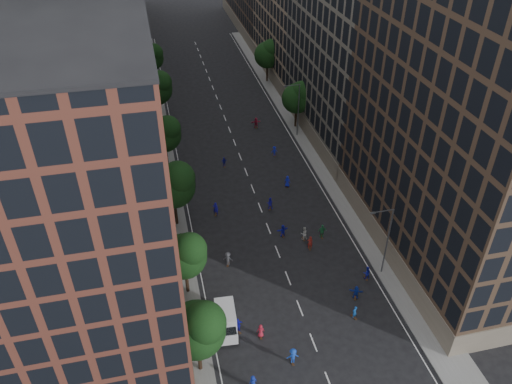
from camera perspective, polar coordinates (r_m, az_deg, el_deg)
ground at (r=77.32m, az=-1.76°, el=3.89°), size 240.00×240.00×0.00m
sidewalk_left at (r=82.72m, az=-11.03°, el=5.53°), size 4.00×105.00×0.15m
sidewalk_right at (r=86.28m, az=5.12°, el=7.39°), size 4.00×105.00×0.15m
bldg_left_a at (r=44.30m, az=-18.90°, el=-1.75°), size 14.00×22.00×30.00m
bldg_left_b at (r=64.47m, az=-18.28°, el=12.37°), size 14.00×26.00×34.00m
bldg_left_c at (r=87.08m, az=-17.35°, el=16.22°), size 14.00×20.00×28.00m
bldg_right_a at (r=55.46m, az=23.41°, el=8.61°), size 14.00×30.00×36.00m
bldg_right_b at (r=79.32m, az=11.60°, el=17.18°), size 14.00×28.00×33.00m
tree_left_0 at (r=44.75m, az=-6.57°, el=-15.18°), size 5.20×5.20×8.83m
tree_left_1 at (r=52.00m, az=-8.03°, el=-7.08°), size 4.80×4.80×8.21m
tree_left_2 at (r=60.96m, az=-9.33°, el=0.95°), size 5.60×5.60×9.45m
tree_left_3 at (r=73.27m, az=-10.34°, el=6.63°), size 5.00×5.00×8.58m
tree_left_4 at (r=87.58m, az=-11.20°, el=11.67°), size 5.40×5.40×9.08m
tree_left_5 at (r=102.65m, az=-11.80°, el=14.90°), size 4.80×4.80×8.33m
tree_right_a at (r=83.96m, az=4.84°, el=10.81°), size 5.00×5.00×8.39m
tree_right_b at (r=101.64m, az=1.43°, el=15.57°), size 5.20×5.20×8.83m
streetlamp_near at (r=55.80m, az=14.64°, el=-5.12°), size 2.64×0.22×9.06m
streetlamp_far at (r=81.41m, az=4.72°, el=9.64°), size 2.64×0.22×9.06m
cargo_van at (r=51.27m, az=-3.45°, el=-14.43°), size 2.37×4.56×2.36m
skater_0 at (r=47.54m, az=-0.35°, el=-20.95°), size 0.86×0.65×1.59m
skater_1 at (r=53.44m, az=11.20°, el=-13.33°), size 0.67×0.57×1.55m
skater_2 at (r=57.61m, az=12.53°, el=-9.03°), size 0.83×0.65×1.67m
skater_3 at (r=49.11m, az=4.23°, el=-18.22°), size 1.18×0.71×1.79m
skater_4 at (r=51.25m, az=-2.05°, el=-15.01°), size 1.13×0.77×1.78m
skater_5 at (r=55.30m, az=11.36°, el=-11.20°), size 1.55×1.05×1.61m
skater_6 at (r=50.93m, az=0.53°, el=-15.62°), size 0.79×0.54×1.56m
skater_7 at (r=60.25m, az=6.19°, el=-5.79°), size 0.71×0.51×1.80m
skater_8 at (r=61.45m, az=5.50°, el=-4.77°), size 0.91×0.73×1.81m
skater_9 at (r=57.91m, az=-3.22°, el=-7.66°), size 1.33×1.09×1.79m
skater_10 at (r=61.99m, az=7.57°, el=-4.49°), size 1.14×0.58×1.87m
skater_11 at (r=61.82m, az=3.08°, el=-4.46°), size 1.56×0.76×1.62m
skater_12 at (r=70.48m, az=3.60°, el=1.19°), size 0.95×0.77×1.69m
skater_13 at (r=65.22m, az=-4.63°, el=-1.93°), size 0.82×0.70×1.90m
skater_14 at (r=66.12m, az=1.59°, el=-1.33°), size 0.99×0.86×1.71m
skater_15 at (r=77.57m, az=2.11°, el=4.67°), size 1.07×0.68×1.57m
skater_16 at (r=74.99m, az=-3.66°, el=3.42°), size 0.89×0.37×1.52m
skater_17 at (r=85.43m, az=0.00°, el=7.88°), size 1.74×0.62×1.85m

